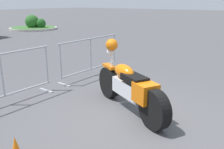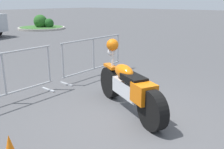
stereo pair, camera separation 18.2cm
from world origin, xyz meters
TOP-DOWN VIEW (x-y plane):
  - ground_plane at (0.00, 0.00)m, footprint 120.00×120.00m
  - motorcycle at (0.44, 0.28)m, footprint 1.16×2.15m
  - crowd_barrier_near at (-0.87, 2.41)m, footprint 2.29×0.44m
  - crowd_barrier_far at (1.74, 2.41)m, footprint 2.29×0.44m
  - planter_island at (8.31, 14.00)m, footprint 3.49×3.49m

SIDE VIEW (x-z plane):
  - ground_plane at x=0.00m, z-range 0.00..0.00m
  - planter_island at x=8.31m, z-range -0.27..0.81m
  - motorcycle at x=0.44m, z-range -0.15..1.14m
  - crowd_barrier_near at x=-0.87m, z-range 0.02..1.09m
  - crowd_barrier_far at x=1.74m, z-range 0.02..1.09m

